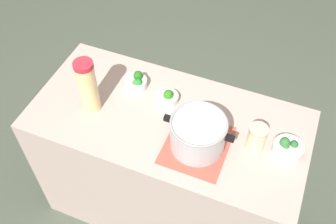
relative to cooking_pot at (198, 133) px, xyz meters
name	(u,v)px	position (x,y,z in m)	size (l,w,h in m)	color
ground_plane	(168,202)	(0.18, -0.10, -0.96)	(8.00, 8.00, 0.00)	#495444
counter_slab	(168,166)	(0.18, -0.10, -0.53)	(1.37, 0.66, 0.87)	#B19E93
dish_cloth	(197,145)	(0.00, 0.00, -0.09)	(0.28, 0.33, 0.01)	#AE503F
cooking_pot	(198,133)	(0.00, 0.00, 0.00)	(0.33, 0.26, 0.16)	#B7B7BC
lemonade_pitcher	(88,86)	(0.56, -0.02, 0.06)	(0.09, 0.09, 0.30)	#F6D98F
mason_jar	(256,139)	(-0.25, -0.08, -0.02)	(0.09, 0.09, 0.15)	beige
broccoli_bowl_front	(288,148)	(-0.39, -0.12, -0.06)	(0.14, 0.14, 0.09)	silver
broccoli_bowl_center	(168,97)	(0.23, -0.20, -0.06)	(0.11, 0.11, 0.07)	silver
broccoli_bowl_back	(137,82)	(0.42, -0.24, -0.06)	(0.11, 0.11, 0.08)	silver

